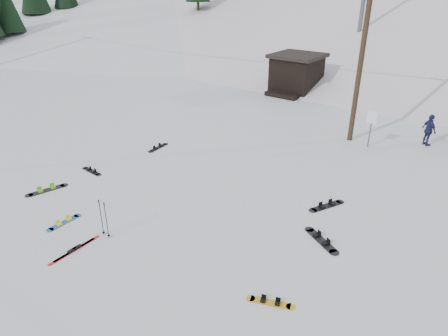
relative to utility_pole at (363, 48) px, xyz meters
The scene contains 17 objects.
ground 14.90m from the utility_pole, 98.13° to the right, with size 200.00×200.00×0.00m, color silver.
ski_slope 44.31m from the utility_pole, 92.79° to the left, with size 60.00×75.00×45.00m, color silver.
ridge_left 53.35m from the utility_pole, 138.18° to the left, with size 34.00×85.00×38.00m, color silver.
treeline_left 44.65m from the utility_pole, 144.16° to the left, with size 20.00×64.00×10.00m, color black, non-canonical shape.
utility_pole is the anchor object (origin of this frame).
trail_sign 3.60m from the utility_pole, 21.04° to the right, with size 0.50×0.09×1.85m.
lift_hut 10.40m from the utility_pole, 135.24° to the left, with size 3.40×4.10×2.75m.
hero_snowboard 15.22m from the utility_pole, 109.48° to the right, with size 0.30×1.35×0.09m.
hero_skis 15.42m from the utility_pole, 102.52° to the right, with size 0.18×1.83×0.10m.
ski_poles 14.17m from the utility_pole, 102.95° to the right, with size 0.36×0.10×1.32m.
board_scatter_a 13.81m from the utility_pole, 125.32° to the right, with size 1.29×0.30×0.09m.
board_scatter_b 11.00m from the utility_pole, 135.87° to the right, with size 0.39×1.41×0.10m.
board_scatter_c 15.50m from the utility_pole, 120.36° to the right, with size 0.64×1.63×0.12m.
board_scatter_d 10.65m from the utility_pole, 73.57° to the right, with size 1.49×0.98×0.12m.
board_scatter_e 13.67m from the utility_pole, 77.24° to the right, with size 1.24×0.62×0.09m.
board_scatter_f 8.68m from the utility_pole, 74.72° to the right, with size 0.84×1.50×0.11m.
skier_navy 5.38m from the utility_pole, 25.70° to the left, with size 0.95×0.39×1.61m, color #1C2248.
Camera 1 is at (8.69, -5.53, 7.70)m, focal length 32.00 mm.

